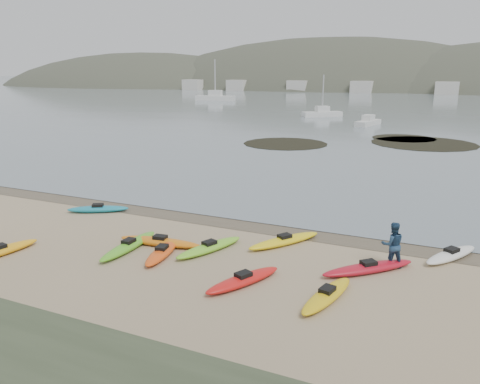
% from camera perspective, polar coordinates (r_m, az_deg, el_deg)
% --- Properties ---
extents(ground, '(600.00, 600.00, 0.00)m').
position_cam_1_polar(ground, '(23.70, 0.00, -3.51)').
color(ground, tan).
rests_on(ground, ground).
extents(wet_sand, '(60.00, 60.00, 0.00)m').
position_cam_1_polar(wet_sand, '(23.44, -0.30, -3.71)').
color(wet_sand, brown).
rests_on(wet_sand, ground).
extents(water, '(1200.00, 1200.00, 0.00)m').
position_cam_1_polar(water, '(320.74, 23.29, 12.09)').
color(water, slate).
rests_on(water, ground).
extents(kayaks, '(23.07, 10.58, 0.34)m').
position_cam_1_polar(kayaks, '(19.68, -5.89, -6.92)').
color(kayaks, red).
rests_on(kayaks, ground).
extents(person_east, '(1.07, 0.96, 1.80)m').
position_cam_1_polar(person_east, '(18.94, 18.10, -6.12)').
color(person_east, navy).
rests_on(person_east, ground).
extents(kelp_mats, '(22.71, 16.95, 0.04)m').
position_cam_1_polar(kelp_mats, '(51.56, 16.24, 5.81)').
color(kelp_mats, black).
rests_on(kelp_mats, water).
extents(moored_boats, '(96.08, 71.65, 1.39)m').
position_cam_1_polar(moored_boats, '(101.50, 15.77, 10.20)').
color(moored_boats, silver).
rests_on(moored_boats, ground).
extents(far_town, '(199.00, 5.00, 4.00)m').
position_cam_1_polar(far_town, '(165.64, 23.76, 11.50)').
color(far_town, beige).
rests_on(far_town, ground).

